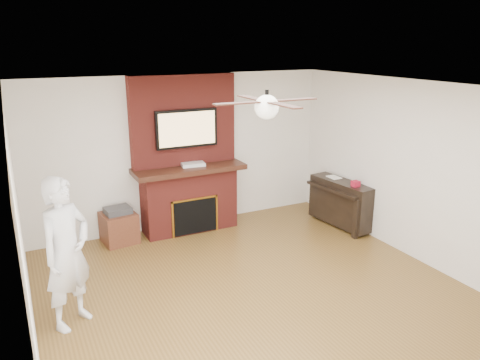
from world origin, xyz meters
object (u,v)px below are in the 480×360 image
fireplace (187,170)px  side_table (119,226)px  person (67,253)px  piano (341,202)px

fireplace → side_table: fireplace is taller
person → piano: person is taller
fireplace → person: bearing=-136.2°
piano → side_table: bearing=157.7°
side_table → piano: size_ratio=0.46×
side_table → piano: (3.47, -0.98, 0.16)m
fireplace → piano: 2.60m
piano → fireplace: bearing=149.1°
fireplace → person: fireplace is taller
person → side_table: bearing=27.0°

